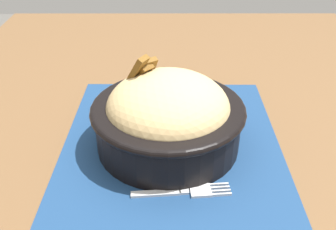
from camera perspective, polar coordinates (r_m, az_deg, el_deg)
The scene contains 4 objects.
table at distance 0.62m, azimuth 1.85°, elevation -9.14°, with size 1.23×0.91×0.75m.
placemat at distance 0.55m, azimuth 0.52°, elevation -5.86°, with size 0.42×0.31×0.00m, color navy.
bowl at distance 0.54m, azimuth -0.02°, elevation -0.11°, with size 0.21×0.21×0.13m.
fork at distance 0.49m, azimuth 2.64°, elevation -11.20°, with size 0.03×0.12×0.00m.
Camera 1 is at (0.46, -0.02, 1.09)m, focal length 41.35 mm.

